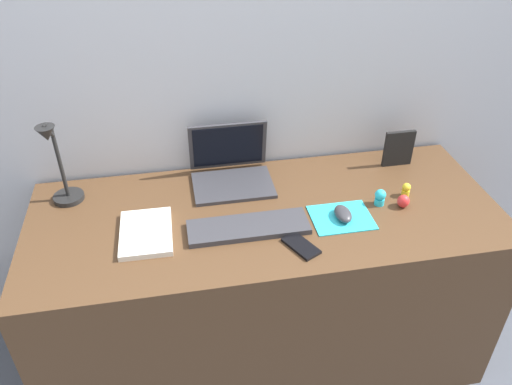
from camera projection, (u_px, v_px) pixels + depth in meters
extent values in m
plane|color=#474C56|center=(264.00, 347.00, 2.22)|extent=(6.00, 6.00, 0.00)
cube|color=#B2B7C1|center=(248.00, 136.00, 2.04)|extent=(2.87, 0.05, 1.69)
cube|color=#4C331E|center=(265.00, 287.00, 2.01)|extent=(1.67, 0.67, 0.74)
cube|color=#333338|center=(233.00, 185.00, 1.93)|extent=(0.30, 0.21, 0.01)
cube|color=#333338|center=(228.00, 145.00, 1.96)|extent=(0.30, 0.04, 0.20)
cube|color=black|center=(228.00, 146.00, 1.96)|extent=(0.27, 0.03, 0.17)
cube|color=#333338|center=(248.00, 227.00, 1.71)|extent=(0.41, 0.13, 0.02)
cube|color=#28B7CC|center=(341.00, 217.00, 1.77)|extent=(0.21, 0.17, 0.00)
ellipsoid|color=#333338|center=(343.00, 214.00, 1.76)|extent=(0.06, 0.10, 0.03)
cube|color=black|center=(301.00, 246.00, 1.64)|extent=(0.12, 0.14, 0.01)
cylinder|color=black|center=(69.00, 197.00, 1.86)|extent=(0.11, 0.11, 0.02)
cylinder|color=black|center=(60.00, 163.00, 1.77)|extent=(0.01, 0.01, 0.28)
cylinder|color=black|center=(48.00, 130.00, 1.66)|extent=(0.01, 0.08, 0.08)
cone|color=black|center=(46.00, 134.00, 1.63)|extent=(0.06, 0.06, 0.05)
cube|color=silver|center=(146.00, 233.00, 1.69)|extent=(0.17, 0.24, 0.02)
cube|color=black|center=(399.00, 148.00, 2.02)|extent=(0.12, 0.02, 0.15)
cylinder|color=#28B7CC|center=(379.00, 201.00, 1.83)|extent=(0.04, 0.04, 0.02)
sphere|color=#28B7CC|center=(380.00, 195.00, 1.81)|extent=(0.04, 0.04, 0.04)
cylinder|color=yellow|center=(405.00, 193.00, 1.88)|extent=(0.03, 0.03, 0.02)
sphere|color=yellow|center=(407.00, 187.00, 1.86)|extent=(0.03, 0.03, 0.03)
ellipsoid|color=red|center=(403.00, 201.00, 1.81)|extent=(0.04, 0.04, 0.05)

